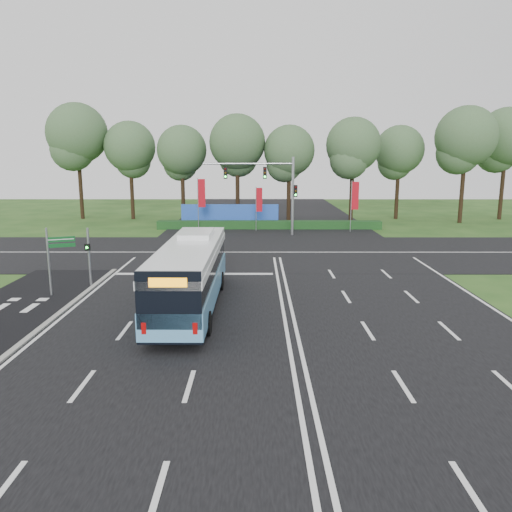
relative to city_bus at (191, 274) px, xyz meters
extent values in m
plane|color=#224818|center=(4.27, 1.80, -1.66)|extent=(120.00, 120.00, 0.00)
cube|color=black|center=(4.27, 1.80, -1.64)|extent=(20.00, 120.00, 0.04)
cube|color=black|center=(4.27, 13.80, -1.64)|extent=(120.00, 14.00, 0.05)
cube|color=black|center=(-8.23, -1.20, -1.63)|extent=(5.00, 18.00, 0.06)
cube|color=gray|center=(-5.83, -1.20, -1.60)|extent=(0.25, 18.00, 0.12)
cube|color=#599CCE|center=(0.00, 0.01, -0.64)|extent=(2.46, 11.51, 1.05)
cube|color=black|center=(0.00, 0.01, -1.12)|extent=(2.44, 11.46, 0.29)
cube|color=black|center=(0.00, 0.01, 0.32)|extent=(2.36, 11.34, 0.91)
cube|color=white|center=(0.00, 0.01, 0.90)|extent=(2.46, 11.51, 0.34)
cube|color=white|center=(0.00, 0.01, 1.23)|extent=(2.41, 11.05, 0.34)
cube|color=white|center=(0.01, 2.41, 1.52)|extent=(1.55, 2.88, 0.24)
cube|color=black|center=(-0.03, -5.68, 0.37)|extent=(2.32, 0.13, 2.11)
cube|color=orange|center=(-0.03, -5.72, 1.04)|extent=(1.34, 0.07, 0.34)
cylinder|color=black|center=(-1.10, 3.28, -1.16)|extent=(0.27, 1.00, 1.00)
cylinder|color=black|center=(1.14, 3.27, -1.16)|extent=(0.27, 1.00, 1.00)
cylinder|color=black|center=(-1.14, -3.62, -1.16)|extent=(0.27, 1.00, 1.00)
cylinder|color=black|center=(1.10, -3.63, -1.16)|extent=(0.27, 1.00, 1.00)
cylinder|color=gray|center=(-6.04, 4.00, -0.04)|extent=(0.13, 0.13, 3.24)
cube|color=black|center=(-6.04, 3.82, 0.56)|extent=(0.27, 0.18, 0.37)
sphere|color=#19F233|center=(-6.04, 3.72, 0.56)|extent=(0.13, 0.13, 0.13)
cylinder|color=gray|center=(-7.43, 2.04, 0.10)|extent=(0.11, 0.11, 3.52)
cube|color=#0C481B|center=(-6.81, 2.27, 1.24)|extent=(1.26, 0.52, 0.26)
cube|color=#0C481B|center=(-6.81, 2.27, 0.94)|extent=(1.26, 0.52, 0.19)
cube|color=white|center=(-6.81, 2.24, 1.24)|extent=(1.16, 0.44, 0.04)
cylinder|color=gray|center=(-2.59, 25.44, 0.85)|extent=(0.08, 0.08, 5.03)
cube|color=#AE0E1A|center=(-2.22, 25.48, 1.92)|extent=(0.67, 0.11, 2.68)
cylinder|color=gray|center=(2.99, 24.80, 0.45)|extent=(0.07, 0.07, 4.22)
cube|color=#AE0E1A|center=(3.29, 24.82, 1.34)|extent=(0.56, 0.09, 2.25)
cylinder|color=gray|center=(11.90, 24.21, 0.75)|extent=(0.08, 0.08, 4.83)
cube|color=#AE0E1A|center=(12.25, 24.19, 1.77)|extent=(0.65, 0.07, 2.58)
cylinder|color=gray|center=(6.27, 22.30, 1.84)|extent=(0.24, 0.24, 7.00)
cylinder|color=gray|center=(2.27, 22.30, 4.74)|extent=(8.00, 0.16, 0.16)
cube|color=black|center=(3.77, 22.30, 3.94)|extent=(0.32, 0.28, 1.05)
cube|color=black|center=(0.27, 22.30, 3.94)|extent=(0.32, 0.28, 1.05)
cube|color=black|center=(6.52, 22.30, 2.34)|extent=(0.32, 0.28, 1.05)
cube|color=#153B18|center=(4.27, 26.30, -1.26)|extent=(22.00, 1.20, 0.80)
cube|color=blue|center=(0.27, 28.80, -0.56)|extent=(10.00, 0.30, 2.20)
cylinder|color=black|center=(-17.02, 34.66, 2.89)|extent=(0.44, 0.44, 9.11)
sphere|color=#415F37|center=(-17.02, 34.66, 7.93)|extent=(6.71, 6.71, 6.71)
cylinder|color=black|center=(-11.12, 34.38, 2.19)|extent=(0.44, 0.44, 7.70)
sphere|color=#415F37|center=(-11.12, 34.38, 6.44)|extent=(5.67, 5.67, 5.67)
cylinder|color=black|center=(-5.10, 32.79, 2.00)|extent=(0.44, 0.44, 7.32)
sphere|color=#415F37|center=(-5.10, 32.79, 6.05)|extent=(5.40, 5.40, 5.40)
cylinder|color=black|center=(0.97, 31.79, 2.39)|extent=(0.44, 0.44, 8.10)
sphere|color=#415F37|center=(0.97, 31.79, 6.86)|extent=(5.97, 5.97, 5.97)
cylinder|color=black|center=(6.48, 31.12, 1.97)|extent=(0.44, 0.44, 7.26)
sphere|color=#415F37|center=(6.48, 31.12, 5.98)|extent=(5.35, 5.35, 5.35)
cylinder|color=black|center=(13.24, 31.37, 2.26)|extent=(0.44, 0.44, 7.84)
sphere|color=#415F37|center=(13.24, 31.37, 6.59)|extent=(5.77, 5.77, 5.77)
cylinder|color=black|center=(19.03, 34.54, 2.03)|extent=(0.44, 0.44, 7.39)
sphere|color=#415F37|center=(19.03, 34.54, 6.11)|extent=(5.44, 5.44, 5.44)
cylinder|color=black|center=(24.98, 31.08, 2.65)|extent=(0.44, 0.44, 8.63)
sphere|color=#415F37|center=(24.98, 31.08, 7.42)|extent=(6.36, 6.36, 6.36)
cylinder|color=black|center=(30.73, 34.16, 2.70)|extent=(0.44, 0.44, 8.73)
sphere|color=#415F37|center=(30.73, 34.16, 7.52)|extent=(6.43, 6.43, 6.43)
camera|label=1|loc=(3.06, -22.49, 5.31)|focal=35.00mm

